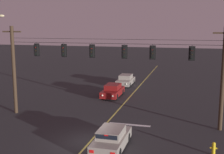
{
  "coord_description": "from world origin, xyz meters",
  "views": [
    {
      "loc": [
        6.55,
        -18.65,
        7.96
      ],
      "look_at": [
        0.0,
        5.85,
        3.57
      ],
      "focal_mm": 48.22,
      "sensor_mm": 36.0,
      "label": 1
    }
  ],
  "objects_px": {
    "traffic_light_rightmost": "(152,53)",
    "traffic_light_leftmost": "(36,50)",
    "car_waiting_near_lane": "(111,139)",
    "car_oncoming_trailing": "(126,80)",
    "traffic_light_left_inner": "(63,51)",
    "traffic_light_right_inner": "(124,52)",
    "fire_hydrant": "(214,148)",
    "traffic_light_far_right": "(192,54)",
    "car_oncoming_lead": "(113,91)",
    "traffic_light_centre": "(92,51)"
  },
  "relations": [
    {
      "from": "traffic_light_rightmost",
      "to": "traffic_light_leftmost",
      "type": "bearing_deg",
      "value": 180.0
    },
    {
      "from": "car_waiting_near_lane",
      "to": "car_oncoming_trailing",
      "type": "height_order",
      "value": "same"
    },
    {
      "from": "traffic_light_left_inner",
      "to": "traffic_light_right_inner",
      "type": "distance_m",
      "value": 5.26
    },
    {
      "from": "fire_hydrant",
      "to": "car_waiting_near_lane",
      "type": "bearing_deg",
      "value": -174.32
    },
    {
      "from": "traffic_light_leftmost",
      "to": "traffic_light_far_right",
      "type": "xyz_separation_m",
      "value": [
        13.08,
        0.0,
        0.0
      ]
    },
    {
      "from": "car_oncoming_trailing",
      "to": "car_oncoming_lead",
      "type": "bearing_deg",
      "value": -89.99
    },
    {
      "from": "traffic_light_left_inner",
      "to": "traffic_light_centre",
      "type": "bearing_deg",
      "value": 0.0
    },
    {
      "from": "traffic_light_leftmost",
      "to": "traffic_light_far_right",
      "type": "bearing_deg",
      "value": 0.0
    },
    {
      "from": "traffic_light_centre",
      "to": "car_waiting_near_lane",
      "type": "height_order",
      "value": "traffic_light_centre"
    },
    {
      "from": "car_waiting_near_lane",
      "to": "fire_hydrant",
      "type": "relative_size",
      "value": 5.15
    },
    {
      "from": "car_waiting_near_lane",
      "to": "traffic_light_right_inner",
      "type": "bearing_deg",
      "value": 94.57
    },
    {
      "from": "traffic_light_left_inner",
      "to": "car_waiting_near_lane",
      "type": "xyz_separation_m",
      "value": [
        5.7,
        -5.53,
        -5.18
      ]
    },
    {
      "from": "traffic_light_rightmost",
      "to": "car_oncoming_lead",
      "type": "bearing_deg",
      "value": 122.64
    },
    {
      "from": "car_waiting_near_lane",
      "to": "traffic_light_centre",
      "type": "bearing_deg",
      "value": 119.99
    },
    {
      "from": "traffic_light_rightmost",
      "to": "traffic_light_left_inner",
      "type": "bearing_deg",
      "value": 180.0
    },
    {
      "from": "traffic_light_centre",
      "to": "car_waiting_near_lane",
      "type": "bearing_deg",
      "value": -60.01
    },
    {
      "from": "traffic_light_left_inner",
      "to": "car_oncoming_lead",
      "type": "distance_m",
      "value": 10.2
    },
    {
      "from": "traffic_light_leftmost",
      "to": "traffic_light_right_inner",
      "type": "height_order",
      "value": "same"
    },
    {
      "from": "traffic_light_leftmost",
      "to": "traffic_light_far_right",
      "type": "relative_size",
      "value": 1.0
    },
    {
      "from": "traffic_light_left_inner",
      "to": "car_oncoming_lead",
      "type": "xyz_separation_m",
      "value": [
        2.05,
        8.55,
        -5.18
      ]
    },
    {
      "from": "traffic_light_left_inner",
      "to": "traffic_light_rightmost",
      "type": "distance_m",
      "value": 7.53
    },
    {
      "from": "traffic_light_centre",
      "to": "fire_hydrant",
      "type": "relative_size",
      "value": 1.45
    },
    {
      "from": "traffic_light_left_inner",
      "to": "traffic_light_centre",
      "type": "xyz_separation_m",
      "value": [
        2.51,
        0.0,
        0.0
      ]
    },
    {
      "from": "traffic_light_right_inner",
      "to": "car_waiting_near_lane",
      "type": "height_order",
      "value": "traffic_light_right_inner"
    },
    {
      "from": "traffic_light_far_right",
      "to": "car_oncoming_lead",
      "type": "bearing_deg",
      "value": 134.73
    },
    {
      "from": "traffic_light_far_right",
      "to": "fire_hydrant",
      "type": "distance_m",
      "value": 7.45
    },
    {
      "from": "traffic_light_right_inner",
      "to": "car_oncoming_trailing",
      "type": "bearing_deg",
      "value": 101.83
    },
    {
      "from": "traffic_light_rightmost",
      "to": "car_waiting_near_lane",
      "type": "relative_size",
      "value": 0.28
    },
    {
      "from": "traffic_light_left_inner",
      "to": "traffic_light_rightmost",
      "type": "bearing_deg",
      "value": 0.0
    },
    {
      "from": "traffic_light_centre",
      "to": "car_oncoming_trailing",
      "type": "distance_m",
      "value": 16.19
    },
    {
      "from": "car_waiting_near_lane",
      "to": "car_oncoming_lead",
      "type": "height_order",
      "value": "same"
    },
    {
      "from": "traffic_light_left_inner",
      "to": "fire_hydrant",
      "type": "bearing_deg",
      "value": -22.07
    },
    {
      "from": "traffic_light_leftmost",
      "to": "traffic_light_centre",
      "type": "distance_m",
      "value": 5.07
    },
    {
      "from": "car_oncoming_trailing",
      "to": "fire_hydrant",
      "type": "relative_size",
      "value": 5.26
    },
    {
      "from": "traffic_light_far_right",
      "to": "car_waiting_near_lane",
      "type": "relative_size",
      "value": 0.28
    },
    {
      "from": "traffic_light_left_inner",
      "to": "fire_hydrant",
      "type": "distance_m",
      "value": 14.11
    },
    {
      "from": "traffic_light_centre",
      "to": "fire_hydrant",
      "type": "bearing_deg",
      "value": -27.1
    },
    {
      "from": "traffic_light_centre",
      "to": "traffic_light_far_right",
      "type": "height_order",
      "value": "same"
    },
    {
      "from": "traffic_light_leftmost",
      "to": "traffic_light_centre",
      "type": "relative_size",
      "value": 1.0
    },
    {
      "from": "traffic_light_centre",
      "to": "traffic_light_far_right",
      "type": "distance_m",
      "value": 8.01
    },
    {
      "from": "traffic_light_leftmost",
      "to": "car_waiting_near_lane",
      "type": "height_order",
      "value": "traffic_light_leftmost"
    },
    {
      "from": "traffic_light_leftmost",
      "to": "car_oncoming_lead",
      "type": "bearing_deg",
      "value": 61.64
    },
    {
      "from": "traffic_light_centre",
      "to": "car_oncoming_lead",
      "type": "xyz_separation_m",
      "value": [
        -0.46,
        8.55,
        -5.18
      ]
    },
    {
      "from": "traffic_light_leftmost",
      "to": "fire_hydrant",
      "type": "bearing_deg",
      "value": -18.49
    },
    {
      "from": "traffic_light_left_inner",
      "to": "fire_hydrant",
      "type": "relative_size",
      "value": 1.45
    },
    {
      "from": "car_oncoming_lead",
      "to": "car_oncoming_trailing",
      "type": "xyz_separation_m",
      "value": [
        -0.0,
        6.79,
        0.0
      ]
    },
    {
      "from": "traffic_light_rightmost",
      "to": "traffic_light_far_right",
      "type": "distance_m",
      "value": 2.99
    },
    {
      "from": "traffic_light_leftmost",
      "to": "car_waiting_near_lane",
      "type": "xyz_separation_m",
      "value": [
        8.26,
        -5.53,
        -5.18
      ]
    },
    {
      "from": "traffic_light_far_right",
      "to": "traffic_light_centre",
      "type": "bearing_deg",
      "value": 180.0
    },
    {
      "from": "fire_hydrant",
      "to": "traffic_light_rightmost",
      "type": "bearing_deg",
      "value": 132.92
    }
  ]
}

